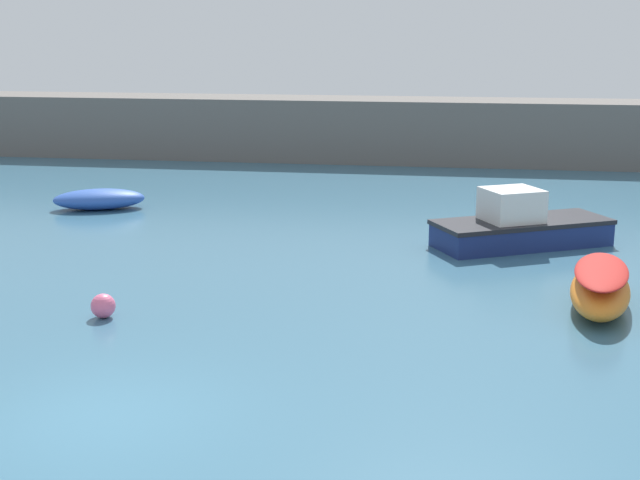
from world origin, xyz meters
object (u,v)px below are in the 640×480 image
motorboat_with_cabin (519,227)px  rowboat_white_midwater (99,199)px  mooring_buoy_pink (103,306)px  rowboat_with_red_cover (600,287)px

motorboat_with_cabin → rowboat_white_midwater: bearing=139.4°
rowboat_white_midwater → mooring_buoy_pink: size_ratio=6.34×
rowboat_with_red_cover → motorboat_with_cabin: (-1.38, 5.35, 0.07)m
rowboat_white_midwater → rowboat_with_red_cover: bearing=130.7°
motorboat_with_cabin → mooring_buoy_pink: 11.56m
rowboat_with_red_cover → mooring_buoy_pink: size_ratio=7.28×
rowboat_white_midwater → mooring_buoy_pink: rowboat_white_midwater is taller
rowboat_with_red_cover → mooring_buoy_pink: 10.35m
rowboat_white_midwater → mooring_buoy_pink: (4.48, -10.50, -0.08)m
rowboat_with_red_cover → motorboat_with_cabin: size_ratio=0.72×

